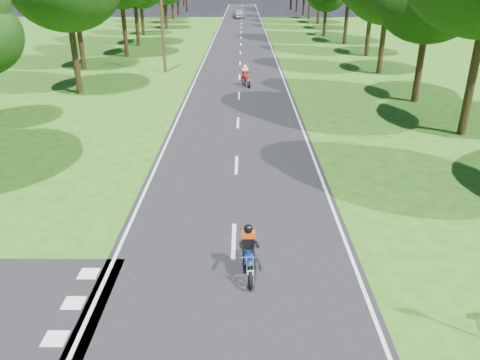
{
  "coord_description": "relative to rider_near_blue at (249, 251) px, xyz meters",
  "views": [
    {
      "loc": [
        0.26,
        -9.95,
        7.27
      ],
      "look_at": [
        0.17,
        4.0,
        1.1
      ],
      "focal_mm": 35.0,
      "sensor_mm": 36.0,
      "label": 1
    }
  ],
  "objects": [
    {
      "name": "ground",
      "position": [
        -0.42,
        -0.4,
        -0.69
      ],
      "size": [
        160.0,
        160.0,
        0.0
      ],
      "primitive_type": "plane",
      "color": "#205613",
      "rests_on": "ground"
    },
    {
      "name": "rider_near_blue",
      "position": [
        0.0,
        0.0,
        0.0
      ],
      "size": [
        0.61,
        1.63,
        1.34
      ],
      "primitive_type": null,
      "rotation": [
        0.0,
        0.0,
        0.05
      ],
      "color": "navy",
      "rests_on": "main_road"
    },
    {
      "name": "main_road",
      "position": [
        -0.42,
        49.6,
        -0.68
      ],
      "size": [
        7.0,
        140.0,
        0.02
      ],
      "primitive_type": "cube",
      "color": "black",
      "rests_on": "ground"
    },
    {
      "name": "rider_far_red",
      "position": [
        0.04,
        22.46,
        0.05
      ],
      "size": [
        1.04,
        1.83,
        1.45
      ],
      "primitive_type": null,
      "rotation": [
        0.0,
        0.0,
        0.28
      ],
      "color": "#AB0D28",
      "rests_on": "main_road"
    },
    {
      "name": "road_markings",
      "position": [
        -0.56,
        47.73,
        -0.67
      ],
      "size": [
        7.4,
        140.0,
        0.01
      ],
      "color": "silver",
      "rests_on": "main_road"
    },
    {
      "name": "telegraph_pole",
      "position": [
        -6.42,
        27.6,
        3.38
      ],
      "size": [
        1.2,
        0.26,
        8.0
      ],
      "color": "#382616",
      "rests_on": "ground"
    },
    {
      "name": "distant_car",
      "position": [
        -0.98,
        76.92,
        0.08
      ],
      "size": [
        2.58,
        4.66,
        1.5
      ],
      "primitive_type": "imported",
      "rotation": [
        0.0,
        0.0,
        0.19
      ],
      "color": "#AAACB1",
      "rests_on": "main_road"
    }
  ]
}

